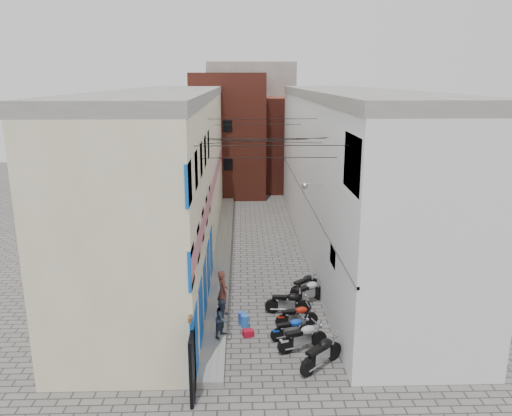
{
  "coord_description": "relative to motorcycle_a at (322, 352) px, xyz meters",
  "views": [
    {
      "loc": [
        -0.99,
        -13.93,
        9.6
      ],
      "look_at": [
        -0.22,
        11.33,
        3.0
      ],
      "focal_mm": 35.0,
      "sensor_mm": 36.0,
      "label": 1
    }
  ],
  "objects": [
    {
      "name": "building_left",
      "position": [
        -6.68,
        11.82,
        3.9
      ],
      "size": [
        5.1,
        27.0,
        9.0
      ],
      "color": "beige",
      "rests_on": "ground"
    },
    {
      "name": "building_far_brick_right",
      "position": [
        1.31,
        28.87,
        3.4
      ],
      "size": [
        5.0,
        6.0,
        8.0
      ],
      "primitive_type": "cube",
      "color": "maroon",
      "rests_on": "ground"
    },
    {
      "name": "far_shopfront",
      "position": [
        -1.69,
        24.07,
        0.6
      ],
      "size": [
        2.0,
        0.3,
        2.4
      ],
      "primitive_type": "cube",
      "color": "black",
      "rests_on": "ground"
    },
    {
      "name": "water_jug_near",
      "position": [
        -2.58,
        2.96,
        -0.35
      ],
      "size": [
        0.4,
        0.4,
        0.5
      ],
      "primitive_type": "cylinder",
      "rotation": [
        0.0,
        0.0,
        0.29
      ],
      "color": "blue",
      "rests_on": "ground"
    },
    {
      "name": "motorcycle_b",
      "position": [
        -0.51,
        1.14,
        -0.03
      ],
      "size": [
        2.05,
        1.25,
        1.13
      ],
      "primitive_type": null,
      "rotation": [
        0.0,
        0.0,
        -1.22
      ],
      "color": "#9B9B9F",
      "rests_on": "ground"
    },
    {
      "name": "building_far_concrete",
      "position": [
        -1.69,
        32.87,
        4.9
      ],
      "size": [
        8.0,
        5.0,
        11.0
      ],
      "primitive_type": "cube",
      "color": "slate",
      "rests_on": "ground"
    },
    {
      "name": "ground",
      "position": [
        -1.69,
        -1.13,
        -0.6
      ],
      "size": [
        90.0,
        90.0,
        0.0
      ],
      "primitive_type": "plane",
      "color": "#5D5B58",
      "rests_on": "ground"
    },
    {
      "name": "building_right",
      "position": [
        3.3,
        11.86,
        3.91
      ],
      "size": [
        5.94,
        26.0,
        9.0
      ],
      "color": "silver",
      "rests_on": "ground"
    },
    {
      "name": "overhead_wires",
      "position": [
        -1.69,
        6.51,
        6.52
      ],
      "size": [
        5.8,
        13.02,
        1.32
      ],
      "color": "black",
      "rests_on": "ground"
    },
    {
      "name": "building_far_brick_left",
      "position": [
        -3.69,
        26.87,
        4.4
      ],
      "size": [
        6.0,
        6.0,
        10.0
      ],
      "primitive_type": "cube",
      "color": "maroon",
      "rests_on": "ground"
    },
    {
      "name": "plinth",
      "position": [
        -3.74,
        11.87,
        -0.47
      ],
      "size": [
        0.9,
        26.0,
        0.25
      ],
      "primitive_type": "cube",
      "color": "slate",
      "rests_on": "ground"
    },
    {
      "name": "motorcycle_f",
      "position": [
        0.21,
        5.03,
        -0.02
      ],
      "size": [
        2.04,
        1.62,
        1.17
      ],
      "primitive_type": null,
      "rotation": [
        0.0,
        0.0,
        -1.0
      ],
      "color": "#B0B1B5",
      "rests_on": "ground"
    },
    {
      "name": "motorcycle_c",
      "position": [
        -0.83,
        1.94,
        -0.11
      ],
      "size": [
        1.76,
        0.97,
        0.97
      ],
      "primitive_type": null,
      "rotation": [
        0.0,
        0.0,
        -1.29
      ],
      "color": "#0B3AB3",
      "rests_on": "ground"
    },
    {
      "name": "motorcycle_d",
      "position": [
        -0.52,
        2.96,
        -0.1
      ],
      "size": [
        1.79,
        0.81,
        1.0
      ],
      "primitive_type": null,
      "rotation": [
        0.0,
        0.0,
        -1.41
      ],
      "color": "#9C180B",
      "rests_on": "ground"
    },
    {
      "name": "person_a",
      "position": [
        -3.48,
        3.86,
        0.54
      ],
      "size": [
        0.61,
        0.75,
        1.78
      ],
      "primitive_type": "imported",
      "rotation": [
        0.0,
        0.0,
        1.9
      ],
      "color": "brown",
      "rests_on": "plinth"
    },
    {
      "name": "water_jug_far",
      "position": [
        -2.69,
        3.25,
        -0.36
      ],
      "size": [
        0.39,
        0.39,
        0.48
      ],
      "primitive_type": "cylinder",
      "rotation": [
        0.0,
        0.0,
        0.33
      ],
      "color": "blue",
      "rests_on": "ground"
    },
    {
      "name": "motorcycle_g",
      "position": [
        0.17,
        5.98,
        -0.07
      ],
      "size": [
        1.76,
        1.66,
        1.06
      ],
      "primitive_type": null,
      "rotation": [
        0.0,
        0.0,
        -0.84
      ],
      "color": "black",
      "rests_on": "ground"
    },
    {
      "name": "person_b",
      "position": [
        -3.39,
        1.81,
        0.39
      ],
      "size": [
        0.86,
        0.9,
        1.47
      ],
      "primitive_type": "imported",
      "rotation": [
        0.0,
        0.0,
        0.99
      ],
      "color": "#2D3644",
      "rests_on": "plinth"
    },
    {
      "name": "red_crate",
      "position": [
        -2.46,
        2.22,
        -0.47
      ],
      "size": [
        0.47,
        0.4,
        0.25
      ],
      "primitive_type": "cube",
      "rotation": [
        0.0,
        0.0,
        0.26
      ],
      "color": "#A30B20",
      "rests_on": "ground"
    },
    {
      "name": "motorcycle_e",
      "position": [
        -0.76,
        4.08,
        -0.04
      ],
      "size": [
        1.97,
        0.77,
        1.12
      ],
      "primitive_type": null,
      "rotation": [
        0.0,
        0.0,
        -1.65
      ],
      "color": "black",
      "rests_on": "ground"
    },
    {
      "name": "motorcycle_a",
      "position": [
        0.0,
        0.0,
        0.0
      ],
      "size": [
        1.97,
        1.88,
        1.2
      ],
      "primitive_type": null,
      "rotation": [
        0.0,
        0.0,
        -0.83
      ],
      "color": "black",
      "rests_on": "ground"
    }
  ]
}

